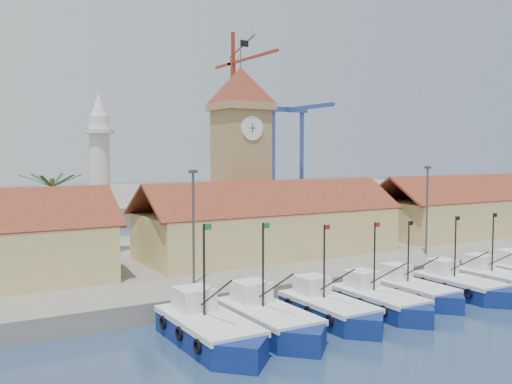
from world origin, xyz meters
TOP-DOWN VIEW (x-y plane):
  - ground at (0.00, 0.00)m, footprint 400.00×400.00m
  - quay at (0.00, 24.00)m, footprint 140.00×32.00m
  - terminal at (0.00, 110.00)m, footprint 240.00×80.00m
  - boat_0 at (-15.38, 1.92)m, footprint 3.80×10.42m
  - boat_1 at (-11.04, 2.02)m, footprint 3.69×10.12m
  - boat_2 at (-5.89, 2.17)m, footprint 3.46×9.47m
  - boat_3 at (-1.25, 2.08)m, footprint 3.40×9.32m
  - boat_4 at (3.33, 3.17)m, footprint 3.26×8.93m
  - boat_5 at (8.00, 2.41)m, footprint 3.36×9.19m
  - boat_6 at (12.57, 2.22)m, footprint 3.37×9.24m
  - hall_center at (0.00, 20.00)m, footprint 27.04×10.13m
  - hall_right at (32.00, 20.00)m, footprint 31.20×10.13m
  - clock_tower at (0.00, 26.00)m, footprint 5.80×5.80m
  - minaret at (-15.00, 28.00)m, footprint 3.00×3.00m
  - palm_tree at (-20.00, 26.00)m, footprint 5.60×5.03m
  - lamp_posts at (0.50, 12.00)m, footprint 80.70×0.25m
  - crane_red_right at (41.31, 103.68)m, footprint 1.00×31.97m
  - gantry at (62.00, 106.65)m, footprint 13.00×22.00m

SIDE VIEW (x-z plane):
  - ground at x=0.00m, z-range 0.00..0.00m
  - boat_4 at x=3.33m, z-range -2.68..4.08m
  - boat_5 at x=8.00m, z-range -2.76..4.20m
  - boat_6 at x=12.57m, z-range -2.77..4.22m
  - boat_3 at x=-1.25m, z-range -2.80..4.25m
  - boat_2 at x=-5.89m, z-range -2.84..4.33m
  - quay at x=0.00m, z-range 0.00..1.50m
  - boat_1 at x=-11.04m, z-range -3.04..4.62m
  - boat_0 at x=-15.38m, z-range -3.13..4.76m
  - terminal at x=0.00m, z-range 0.00..2.00m
  - hall_center at x=0.00m, z-range 0.18..7.79m
  - hall_right at x=32.00m, z-range 0.18..7.79m
  - palm_tree at x=-20.00m, z-range 2.05..10.44m
  - lamp_posts at x=0.50m, z-range 1.96..10.99m
  - minaret at x=-15.00m, z-range 1.58..17.88m
  - clock_tower at x=0.00m, z-range 0.61..23.31m
  - gantry at x=62.00m, z-range 8.44..31.64m
  - crane_red_right at x=41.31m, z-range 4.23..45.82m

